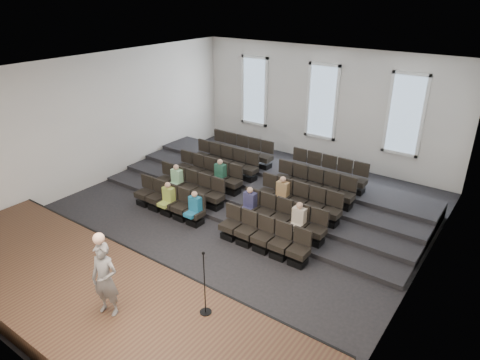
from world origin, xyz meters
name	(u,v)px	position (x,y,z in m)	size (l,w,h in m)	color
ground	(224,223)	(0.00, 0.00, 0.00)	(14.00, 14.00, 0.00)	black
ceiling	(221,70)	(0.00, 0.00, 5.01)	(12.00, 14.00, 0.02)	white
wall_back	(322,106)	(0.00, 7.02, 2.50)	(12.00, 0.04, 5.00)	silver
wall_left	(99,120)	(-6.02, 0.00, 2.50)	(0.04, 14.00, 5.00)	silver
wall_right	(425,206)	(6.02, 0.00, 2.50)	(0.04, 14.00, 5.00)	silver
stage	(95,300)	(0.00, -5.10, 0.25)	(11.80, 3.60, 0.50)	#47321E
stage_lip	(149,265)	(0.00, -3.33, 0.25)	(11.80, 0.06, 0.52)	black
risers	(274,185)	(0.00, 3.17, 0.20)	(11.80, 4.80, 0.60)	black
seating_rows	(250,188)	(0.00, 1.54, 0.68)	(6.80, 4.70, 1.67)	black
windows	(322,102)	(0.00, 6.95, 2.70)	(8.44, 0.10, 3.24)	white
audience	(225,194)	(-0.28, 0.45, 0.83)	(5.45, 2.64, 1.10)	#A0B448
speaker	(105,279)	(0.88, -5.30, 1.39)	(0.65, 0.43, 1.78)	slate
mic_stand	(205,295)	(2.65, -4.06, 0.98)	(0.27, 0.27, 1.62)	black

